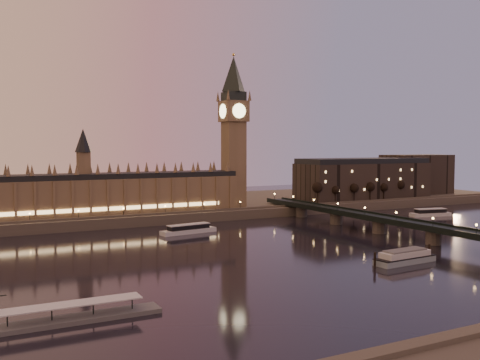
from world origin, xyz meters
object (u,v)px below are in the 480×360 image
(cruise_boat_b, at_px, (430,213))
(pontoon_pier, at_px, (76,317))
(cruise_boat_a, at_px, (189,229))
(moored_barge, at_px, (405,257))

(cruise_boat_b, height_order, pontoon_pier, pontoon_pier)
(cruise_boat_a, relative_size, cruise_boat_b, 1.10)
(cruise_boat_b, height_order, moored_barge, moored_barge)
(cruise_boat_b, xyz_separation_m, moored_barge, (-121.97, -100.36, 0.20))
(moored_barge, relative_size, pontoon_pier, 0.72)
(moored_barge, distance_m, pontoon_pier, 133.20)
(cruise_boat_a, distance_m, moored_barge, 120.99)
(cruise_boat_a, height_order, pontoon_pier, pontoon_pier)
(cruise_boat_b, bearing_deg, cruise_boat_a, -172.01)
(moored_barge, height_order, pontoon_pier, pontoon_pier)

